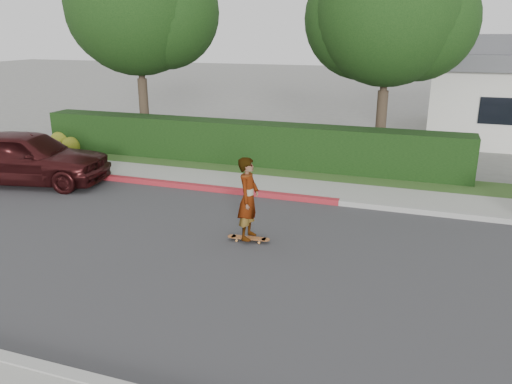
# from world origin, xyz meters

# --- Properties ---
(ground) EXTENTS (120.00, 120.00, 0.00)m
(ground) POSITION_xyz_m (0.00, 0.00, 0.00)
(ground) COLOR slate
(ground) RESTS_ON ground
(road) EXTENTS (60.00, 8.00, 0.01)m
(road) POSITION_xyz_m (0.00, 0.00, 0.01)
(road) COLOR #2D2D30
(road) RESTS_ON ground
(curb_far) EXTENTS (60.00, 0.20, 0.15)m
(curb_far) POSITION_xyz_m (0.00, 4.10, 0.07)
(curb_far) COLOR #9E9E99
(curb_far) RESTS_ON ground
(curb_red_section) EXTENTS (12.00, 0.21, 0.15)m
(curb_red_section) POSITION_xyz_m (-5.00, 4.10, 0.08)
(curb_red_section) COLOR maroon
(curb_red_section) RESTS_ON ground
(sidewalk_far) EXTENTS (60.00, 1.60, 0.12)m
(sidewalk_far) POSITION_xyz_m (0.00, 5.00, 0.06)
(sidewalk_far) COLOR gray
(sidewalk_far) RESTS_ON ground
(planting_strip) EXTENTS (60.00, 1.60, 0.10)m
(planting_strip) POSITION_xyz_m (0.00, 6.60, 0.05)
(planting_strip) COLOR #2D4C1E
(planting_strip) RESTS_ON ground
(hedge) EXTENTS (15.00, 1.00, 1.50)m
(hedge) POSITION_xyz_m (-3.00, 7.20, 0.75)
(hedge) COLOR black
(hedge) RESTS_ON ground
(flowering_shrub) EXTENTS (1.40, 1.00, 0.90)m
(flowering_shrub) POSITION_xyz_m (-10.01, 6.74, 0.33)
(flowering_shrub) COLOR #2D4C19
(flowering_shrub) RESTS_ON ground
(tree_left) EXTENTS (5.99, 5.21, 8.00)m
(tree_left) POSITION_xyz_m (-7.51, 8.69, 5.26)
(tree_left) COLOR #33261C
(tree_left) RESTS_ON ground
(tree_center) EXTENTS (5.66, 4.84, 7.44)m
(tree_center) POSITION_xyz_m (1.49, 9.19, 4.90)
(tree_center) COLOR #33261C
(tree_center) RESTS_ON ground
(skateboard) EXTENTS (0.97, 0.27, 0.09)m
(skateboard) POSITION_xyz_m (-0.46, 1.03, 0.08)
(skateboard) COLOR orange
(skateboard) RESTS_ON ground
(skateboarder) EXTENTS (0.45, 0.67, 1.82)m
(skateboarder) POSITION_xyz_m (-0.46, 1.03, 1.01)
(skateboarder) COLOR white
(skateboarder) RESTS_ON skateboard
(car_maroon) EXTENTS (5.11, 2.85, 1.64)m
(car_maroon) POSITION_xyz_m (-8.27, 3.03, 0.82)
(car_maroon) COLOR #371112
(car_maroon) RESTS_ON ground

